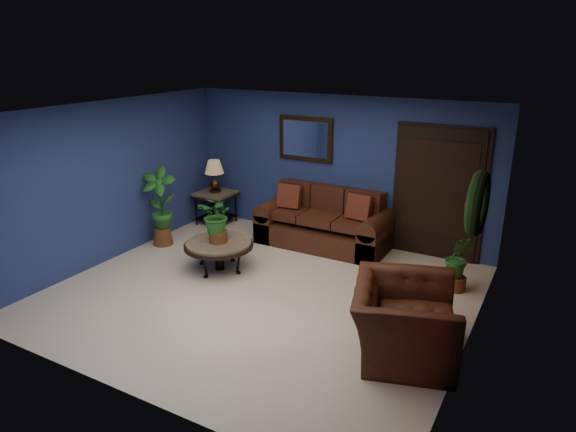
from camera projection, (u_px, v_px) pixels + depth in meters
The scene contains 18 objects.
floor at pixel (262, 292), 7.17m from camera, with size 5.50×5.50×0.00m, color beige.
wall_back at pixel (337, 169), 8.83m from camera, with size 5.50×0.04×2.50m, color navy.
wall_left at pixel (111, 181), 8.03m from camera, with size 0.04×5.00×2.50m, color navy.
wall_right_brick at pixel (478, 245), 5.50m from camera, with size 0.04×5.00×2.50m, color brown.
ceiling at pixel (259, 112), 6.36m from camera, with size 5.50×5.00×0.02m, color silver.
crown_molding at pixel (489, 136), 5.13m from camera, with size 0.03×5.00×0.14m, color white.
wall_mirror at pixel (306, 139), 8.92m from camera, with size 1.02×0.06×0.77m, color #422B13.
closet_door at pixel (438, 194), 8.07m from camera, with size 1.44×0.06×2.18m, color black.
wreath at pixel (478, 203), 5.42m from camera, with size 0.72×0.72×0.16m, color black.
sofa at pixel (325, 226), 8.79m from camera, with size 2.21×0.95×1.00m.
coffee_table at pixel (219, 245), 7.78m from camera, with size 1.05×1.05×0.45m.
end_table at pixel (216, 199), 9.77m from camera, with size 0.68×0.68×0.62m.
table_lamp at pixel (214, 172), 9.60m from camera, with size 0.36×0.36×0.59m.
side_chair at pixel (340, 219), 8.64m from camera, with size 0.43×0.43×0.88m.
armchair at pixel (404, 321), 5.65m from camera, with size 1.27×1.11×0.82m, color #482014.
coffee_plant at pixel (217, 217), 7.64m from camera, with size 0.58×0.51×0.73m.
floor_plant at pixel (459, 262), 7.10m from camera, with size 0.39×0.33×0.83m.
tall_plant at pixel (160, 204), 8.65m from camera, with size 0.68×0.57×1.36m.
Camera 1 is at (3.45, -5.45, 3.32)m, focal length 32.00 mm.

